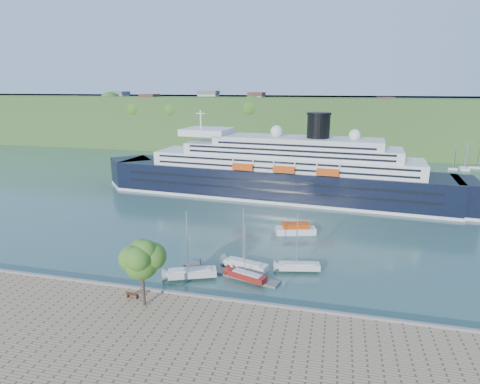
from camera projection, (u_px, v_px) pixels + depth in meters
name	position (u px, v px, depth m)	size (l,w,h in m)	color
ground	(202.00, 303.00, 55.56)	(400.00, 400.00, 0.00)	#2C4F47
far_hillside	(302.00, 123.00, 188.53)	(400.00, 50.00, 24.00)	#345220
quay_coping	(201.00, 296.00, 55.07)	(220.00, 0.50, 0.30)	slate
cruise_ship	(276.00, 155.00, 105.28)	(101.13, 14.73, 22.71)	black
park_bench	(133.00, 294.00, 54.70)	(1.71, 0.70, 1.10)	#4D2716
promenade_tree	(142.00, 270.00, 51.82)	(6.04, 6.04, 10.00)	#316A1C
floating_pontoon	(230.00, 273.00, 63.85)	(16.78, 2.05, 0.37)	#66625B
sailboat_white_near	(191.00, 247.00, 60.89)	(8.20, 2.28, 10.60)	silver
sailboat_red	(247.00, 255.00, 60.48)	(6.71, 1.87, 8.67)	maroon
sailboat_white_far	(300.00, 245.00, 63.53)	(7.29, 2.02, 9.41)	silver
tender_launch	(296.00, 228.00, 81.16)	(8.04, 2.75, 2.22)	#CE420C
sailboat_extra	(246.00, 242.00, 63.73)	(7.81, 2.17, 10.09)	silver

